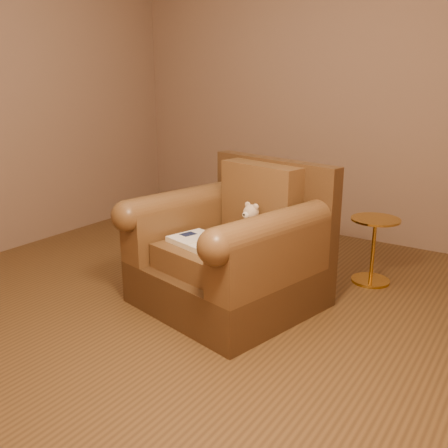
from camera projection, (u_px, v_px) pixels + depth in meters
The scene contains 6 objects.
floor at pixel (190, 299), 3.50m from camera, with size 4.00×4.00×0.00m, color brown.
room at pixel (185, 39), 3.01m from camera, with size 4.02×4.02×2.71m.
armchair at pixel (233, 251), 3.36m from camera, with size 1.25×1.21×0.95m.
teddy_bear at pixel (249, 225), 3.33m from camera, with size 0.18×0.21×0.25m.
guidebook at pixel (204, 243), 3.20m from camera, with size 0.53×0.39×0.04m.
side_table at pixel (373, 248), 3.71m from camera, with size 0.36×0.36×0.50m.
Camera 1 is at (1.97, -2.54, 1.49)m, focal length 40.00 mm.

